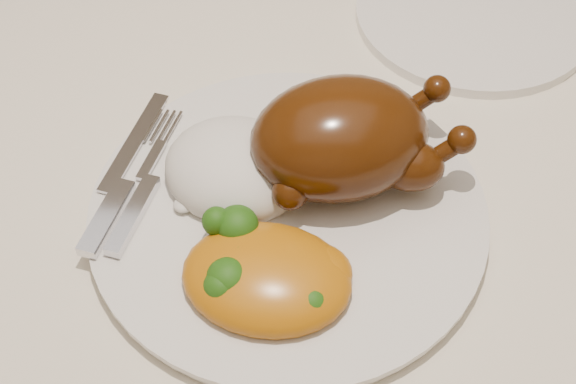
# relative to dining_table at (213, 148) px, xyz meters

# --- Properties ---
(dining_table) EXTENTS (1.60, 0.90, 0.76)m
(dining_table) POSITION_rel_dining_table_xyz_m (0.00, 0.00, 0.00)
(dining_table) COLOR brown
(dining_table) RESTS_ON floor
(tablecloth) EXTENTS (1.73, 1.03, 0.18)m
(tablecloth) POSITION_rel_dining_table_xyz_m (0.00, 0.00, 0.07)
(tablecloth) COLOR beige
(tablecloth) RESTS_ON dining_table
(dinner_plate) EXTENTS (0.40, 0.40, 0.01)m
(dinner_plate) POSITION_rel_dining_table_xyz_m (0.10, -0.16, 0.11)
(dinner_plate) COLOR silver
(dinner_plate) RESTS_ON tablecloth
(side_plate) EXTENTS (0.28, 0.28, 0.01)m
(side_plate) POSITION_rel_dining_table_xyz_m (0.25, 0.12, 0.11)
(side_plate) COLOR silver
(side_plate) RESTS_ON tablecloth
(roast_chicken) EXTENTS (0.19, 0.15, 0.09)m
(roast_chicken) POSITION_rel_dining_table_xyz_m (0.14, -0.12, 0.16)
(roast_chicken) COLOR #472207
(roast_chicken) RESTS_ON dinner_plate
(rice_mound) EXTENTS (0.14, 0.13, 0.06)m
(rice_mound) POSITION_rel_dining_table_xyz_m (0.05, -0.13, 0.13)
(rice_mound) COLOR white
(rice_mound) RESTS_ON dinner_plate
(mac_and_cheese) EXTENTS (0.13, 0.10, 0.05)m
(mac_and_cheese) POSITION_rel_dining_table_xyz_m (0.09, -0.23, 0.13)
(mac_and_cheese) COLOR #C8750C
(mac_and_cheese) RESTS_ON dinner_plate
(cutlery) EXTENTS (0.05, 0.18, 0.01)m
(cutlery) POSITION_rel_dining_table_xyz_m (-0.03, -0.16, 0.12)
(cutlery) COLOR silver
(cutlery) RESTS_ON dinner_plate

